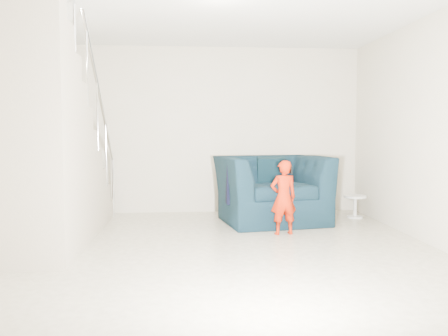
{
  "coord_description": "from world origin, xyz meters",
  "views": [
    {
      "loc": [
        -0.35,
        -5.03,
        1.34
      ],
      "look_at": [
        0.15,
        1.2,
        0.85
      ],
      "focal_mm": 38.0,
      "sensor_mm": 36.0,
      "label": 1
    }
  ],
  "objects_px": {
    "toddler": "(283,197)",
    "staircase": "(43,165)",
    "side_table": "(355,203)",
    "armchair": "(272,189)"
  },
  "relations": [
    {
      "from": "toddler",
      "to": "staircase",
      "type": "height_order",
      "value": "staircase"
    },
    {
      "from": "armchair",
      "to": "toddler",
      "type": "xyz_separation_m",
      "value": [
        -0.01,
        -0.86,
        -0.0
      ]
    },
    {
      "from": "toddler",
      "to": "side_table",
      "type": "height_order",
      "value": "toddler"
    },
    {
      "from": "armchair",
      "to": "staircase",
      "type": "height_order",
      "value": "staircase"
    },
    {
      "from": "toddler",
      "to": "staircase",
      "type": "bearing_deg",
      "value": -1.36
    },
    {
      "from": "toddler",
      "to": "staircase",
      "type": "relative_size",
      "value": 0.27
    },
    {
      "from": "armchair",
      "to": "staircase",
      "type": "bearing_deg",
      "value": -166.08
    },
    {
      "from": "toddler",
      "to": "side_table",
      "type": "distance_m",
      "value": 1.74
    },
    {
      "from": "toddler",
      "to": "staircase",
      "type": "distance_m",
      "value": 2.97
    },
    {
      "from": "armchair",
      "to": "side_table",
      "type": "height_order",
      "value": "armchair"
    }
  ]
}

